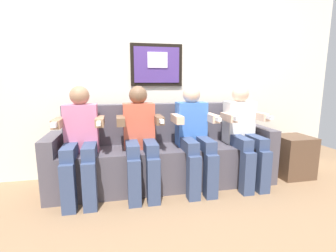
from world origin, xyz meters
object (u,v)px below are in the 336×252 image
object	(u,v)px
person_left_center	(140,136)
side_table_right	(292,156)
person_right_center	(194,134)
person_rightmost	(244,131)
person_leftmost	(81,139)
couch	(165,157)

from	to	relation	value
person_left_center	side_table_right	distance (m)	1.90
person_right_center	person_rightmost	bearing A→B (deg)	-0.05
person_leftmost	person_right_center	world-z (taller)	same
person_leftmost	couch	bearing A→B (deg)	11.01
person_leftmost	side_table_right	distance (m)	2.48
person_leftmost	person_left_center	world-z (taller)	same
couch	person_rightmost	xyz separation A→B (m)	(0.87, -0.17, 0.29)
person_leftmost	person_rightmost	bearing A→B (deg)	0.00
couch	person_right_center	bearing A→B (deg)	-30.16
couch	person_left_center	xyz separation A→B (m)	(-0.29, -0.17, 0.29)
person_left_center	person_rightmost	bearing A→B (deg)	-0.02
person_leftmost	side_table_right	world-z (taller)	person_leftmost
person_right_center	side_table_right	size ratio (longest dim) A/B	2.22
person_rightmost	person_left_center	bearing A→B (deg)	179.98
person_leftmost	side_table_right	size ratio (longest dim) A/B	2.22
person_rightmost	side_table_right	world-z (taller)	person_rightmost
person_leftmost	side_table_right	bearing A→B (deg)	1.44
couch	person_rightmost	size ratio (longest dim) A/B	2.22
person_left_center	person_right_center	world-z (taller)	same
person_left_center	side_table_right	size ratio (longest dim) A/B	2.22
person_left_center	side_table_right	bearing A→B (deg)	1.87
person_left_center	person_rightmost	size ratio (longest dim) A/B	1.00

